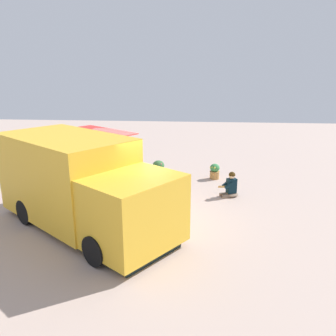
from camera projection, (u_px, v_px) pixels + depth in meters
ground_plane at (128, 217)px, 10.16m from camera, size 40.00×40.00×0.00m
food_truck at (82, 186)px, 9.30m from camera, size 5.13×5.81×2.52m
person_customer at (231, 187)px, 11.78m from camera, size 0.61×0.79×0.89m
planter_flowering_near at (215, 171)px, 13.71m from camera, size 0.41×0.41×0.63m
planter_flowering_far at (158, 169)px, 13.63m from camera, size 0.48×0.48×0.78m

